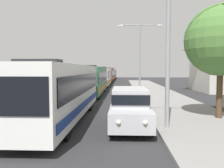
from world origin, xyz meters
TOP-DOWN VIEW (x-y plane):
  - bus_lead at (-1.30, 10.91)m, footprint 2.58×11.38m
  - bus_second_in_line at (-1.30, 23.74)m, footprint 2.58×12.14m
  - bus_middle at (-1.30, 36.87)m, footprint 2.58×11.73m
  - bus_fourth_in_line at (-1.30, 49.81)m, footprint 2.58×12.17m
  - bus_rear at (-1.30, 62.79)m, footprint 2.58×11.40m
  - bus_tail_end at (-1.30, 75.21)m, footprint 2.58×11.25m
  - white_suv at (2.40, 9.59)m, footprint 1.86×4.88m
  - streetlamp_near at (4.10, 9.10)m, footprint 6.27×0.28m
  - streetlamp_mid at (4.10, 25.73)m, footprint 5.15×0.28m
  - roadside_tree at (7.35, 11.28)m, footprint 3.86×3.86m

SIDE VIEW (x-z plane):
  - white_suv at x=2.40m, z-range 0.08..1.98m
  - bus_tail_end at x=-1.30m, z-range 0.09..3.30m
  - bus_lead at x=-1.30m, z-range 0.09..3.30m
  - bus_rear at x=-1.30m, z-range 0.09..3.30m
  - bus_middle at x=-1.30m, z-range 0.09..3.30m
  - bus_second_in_line at x=-1.30m, z-range 0.09..3.30m
  - bus_fourth_in_line at x=-1.30m, z-range 0.09..3.30m
  - roadside_tree at x=7.35m, z-range 1.29..7.45m
  - streetlamp_mid at x=4.10m, z-range 1.02..9.05m
  - streetlamp_near at x=4.10m, z-range 1.10..9.26m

